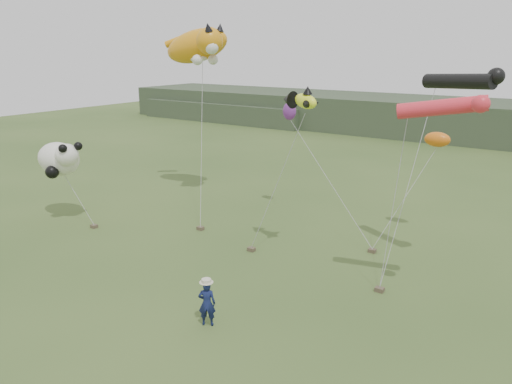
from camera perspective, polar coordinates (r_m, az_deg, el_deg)
ground at (r=20.60m, az=-6.99°, el=-11.54°), size 120.00×120.00×0.00m
headland at (r=60.73m, az=19.64°, el=7.94°), size 90.00×13.00×4.00m
festival_attendant at (r=18.12m, az=-5.63°, el=-12.55°), size 0.74×0.66×1.69m
sandbag_anchors at (r=24.83m, az=-0.72°, el=-6.23°), size 16.12×5.65×0.18m
cat_kite at (r=32.33m, az=-6.49°, el=16.30°), size 5.75×3.13×2.91m
fish_kite at (r=22.01m, az=4.96°, el=10.44°), size 2.08×1.36×1.04m
tube_kites at (r=20.73m, az=22.12°, el=10.68°), size 3.63×5.46×1.78m
panda_kite at (r=30.24m, az=-21.52°, el=3.56°), size 3.33×2.15×2.07m
misc_kites at (r=27.49m, az=13.27°, el=7.22°), size 9.36×1.27×1.80m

